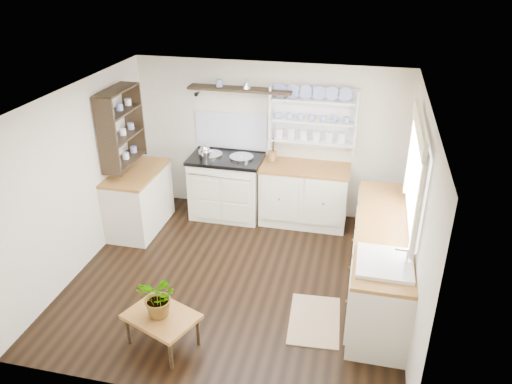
% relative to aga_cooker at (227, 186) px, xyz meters
% --- Properties ---
extents(floor, '(4.00, 3.80, 0.01)m').
position_rel_aga_cooker_xyz_m(floor, '(0.57, -1.57, -0.49)').
color(floor, black).
rests_on(floor, ground).
extents(wall_back, '(4.00, 0.02, 2.30)m').
position_rel_aga_cooker_xyz_m(wall_back, '(0.57, 0.33, 0.66)').
color(wall_back, beige).
rests_on(wall_back, ground).
extents(wall_right, '(0.02, 3.80, 2.30)m').
position_rel_aga_cooker_xyz_m(wall_right, '(2.57, -1.57, 0.66)').
color(wall_right, beige).
rests_on(wall_right, ground).
extents(wall_left, '(0.02, 3.80, 2.30)m').
position_rel_aga_cooker_xyz_m(wall_left, '(-1.43, -1.57, 0.66)').
color(wall_left, beige).
rests_on(wall_left, ground).
extents(ceiling, '(4.00, 3.80, 0.01)m').
position_rel_aga_cooker_xyz_m(ceiling, '(0.57, -1.57, 1.81)').
color(ceiling, white).
rests_on(ceiling, wall_back).
extents(window, '(0.08, 1.55, 1.22)m').
position_rel_aga_cooker_xyz_m(window, '(2.52, -1.42, 1.08)').
color(window, white).
rests_on(window, wall_right).
extents(aga_cooker, '(1.07, 0.74, 0.98)m').
position_rel_aga_cooker_xyz_m(aga_cooker, '(0.00, 0.00, 0.00)').
color(aga_cooker, white).
rests_on(aga_cooker, floor).
extents(back_cabinets, '(1.27, 0.63, 0.90)m').
position_rel_aga_cooker_xyz_m(back_cabinets, '(1.17, 0.03, -0.02)').
color(back_cabinets, white).
rests_on(back_cabinets, floor).
extents(right_cabinets, '(0.62, 2.43, 0.90)m').
position_rel_aga_cooker_xyz_m(right_cabinets, '(2.27, -1.47, -0.03)').
color(right_cabinets, white).
rests_on(right_cabinets, floor).
extents(belfast_sink, '(0.55, 0.60, 0.45)m').
position_rel_aga_cooker_xyz_m(belfast_sink, '(2.27, -2.22, 0.31)').
color(belfast_sink, white).
rests_on(belfast_sink, right_cabinets).
extents(left_cabinets, '(0.62, 1.13, 0.90)m').
position_rel_aga_cooker_xyz_m(left_cabinets, '(-1.13, -0.67, -0.03)').
color(left_cabinets, white).
rests_on(left_cabinets, floor).
extents(plate_rack, '(1.20, 0.22, 0.90)m').
position_rel_aga_cooker_xyz_m(plate_rack, '(1.22, 0.29, 1.07)').
color(plate_rack, white).
rests_on(plate_rack, wall_back).
extents(high_shelf, '(1.50, 0.29, 0.16)m').
position_rel_aga_cooker_xyz_m(high_shelf, '(0.17, 0.21, 1.42)').
color(high_shelf, black).
rests_on(high_shelf, wall_back).
extents(left_shelving, '(0.28, 0.80, 1.05)m').
position_rel_aga_cooker_xyz_m(left_shelving, '(-1.27, -0.67, 1.06)').
color(left_shelving, black).
rests_on(left_shelving, wall_left).
extents(kettle, '(0.18, 0.18, 0.22)m').
position_rel_aga_cooker_xyz_m(kettle, '(-0.28, -0.12, 0.56)').
color(kettle, silver).
rests_on(kettle, aga_cooker).
extents(utensil_crock, '(0.12, 0.12, 0.14)m').
position_rel_aga_cooker_xyz_m(utensil_crock, '(0.67, 0.11, 0.50)').
color(utensil_crock, brown).
rests_on(utensil_crock, back_cabinets).
extents(center_table, '(0.84, 0.73, 0.38)m').
position_rel_aga_cooker_xyz_m(center_table, '(0.12, -2.86, -0.15)').
color(center_table, brown).
rests_on(center_table, floor).
extents(potted_plant, '(0.51, 0.48, 0.45)m').
position_rel_aga_cooker_xyz_m(potted_plant, '(0.12, -2.86, 0.12)').
color(potted_plant, '#3F7233').
rests_on(potted_plant, center_table).
extents(floor_rug, '(0.60, 0.88, 0.02)m').
position_rel_aga_cooker_xyz_m(floor_rug, '(1.62, -2.16, -0.48)').
color(floor_rug, '#81624B').
rests_on(floor_rug, floor).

